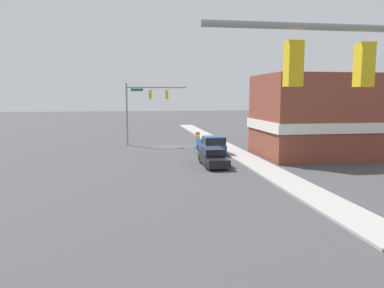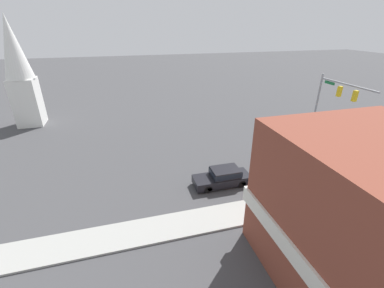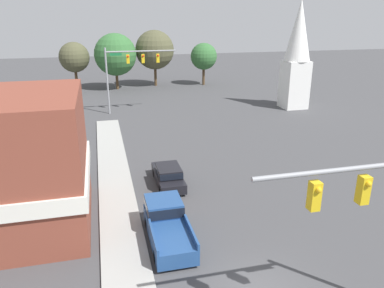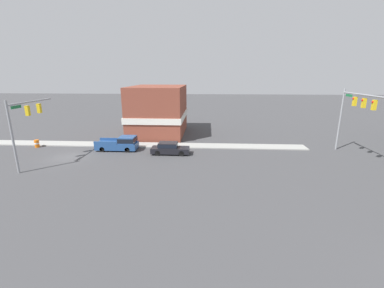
# 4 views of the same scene
# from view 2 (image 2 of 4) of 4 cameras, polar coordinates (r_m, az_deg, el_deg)

# --- Properties ---
(ground_plane) EXTENTS (200.00, 200.00, 0.00)m
(ground_plane) POSITION_cam_2_polar(r_m,az_deg,el_deg) (29.41, 27.53, -2.42)
(ground_plane) COLOR #424244
(sidewalk_curb) EXTENTS (2.40, 60.00, 0.14)m
(sidewalk_curb) POSITION_cam_2_polar(r_m,az_deg,el_deg) (26.15, 35.66, -7.70)
(sidewalk_curb) COLOR #9E9E99
(sidewalk_curb) RESTS_ON ground
(near_signal_assembly) EXTENTS (7.11, 0.49, 7.28)m
(near_signal_assembly) POSITION_cam_2_polar(r_m,az_deg,el_deg) (31.36, 28.94, 9.25)
(near_signal_assembly) COLOR gray
(near_signal_assembly) RESTS_ON ground
(car_lead) EXTENTS (1.75, 4.70, 1.48)m
(car_lead) POSITION_cam_2_polar(r_m,az_deg,el_deg) (21.45, 6.93, -7.21)
(car_lead) COLOR black
(car_lead) RESTS_ON ground
(pickup_truck_parked) EXTENTS (2.09, 5.28, 1.84)m
(pickup_truck_parked) POSITION_cam_2_polar(r_m,az_deg,el_deg) (23.55, 23.28, -5.75)
(pickup_truck_parked) COLOR black
(pickup_truck_parked) RESTS_ON ground
(church_steeple) EXTENTS (3.29, 3.29, 13.44)m
(church_steeple) POSITION_cam_2_polar(r_m,az_deg,el_deg) (39.03, -34.09, 13.40)
(church_steeple) COLOR white
(church_steeple) RESTS_ON ground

